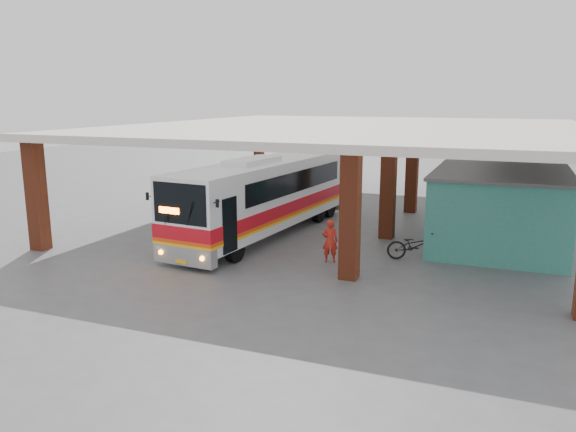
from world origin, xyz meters
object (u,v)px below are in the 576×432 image
at_px(motorcycle, 415,245).
at_px(pedestrian, 330,241).
at_px(red_chair, 446,216).
at_px(coach_bus, 264,196).

distance_m(motorcycle, pedestrian, 3.24).
height_order(motorcycle, pedestrian, pedestrian).
distance_m(motorcycle, red_chair, 6.84).
bearing_deg(pedestrian, coach_bus, -53.66).
height_order(pedestrian, red_chair, pedestrian).
bearing_deg(coach_bus, motorcycle, -6.70).
height_order(motorcycle, red_chair, motorcycle).
height_order(coach_bus, motorcycle, coach_bus).
xyz_separation_m(coach_bus, red_chair, (7.20, 5.38, -1.38)).
bearing_deg(pedestrian, red_chair, -128.44).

